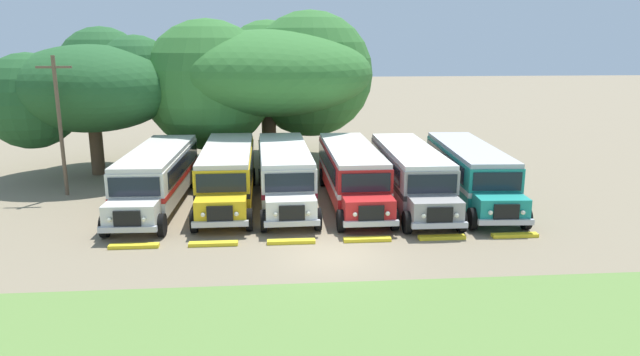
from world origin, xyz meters
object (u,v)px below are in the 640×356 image
object	(u,v)px
parked_bus_slot_4	(410,172)
secondary_tree	(88,86)
broad_shade_tree	(266,75)
parked_bus_slot_0	(157,175)
parked_bus_slot_3	(352,171)
parked_bus_slot_1	(228,172)
parked_bus_slot_2	(285,171)
utility_pole	(60,122)
parked_bus_slot_5	(470,170)

from	to	relation	value
parked_bus_slot_4	secondary_tree	bearing A→B (deg)	-113.84
broad_shade_tree	secondary_tree	world-z (taller)	broad_shade_tree
parked_bus_slot_0	broad_shade_tree	world-z (taller)	broad_shade_tree
parked_bus_slot_3	broad_shade_tree	xyz separation A→B (m)	(-4.45, 10.33, 4.33)
parked_bus_slot_0	parked_bus_slot_1	xyz separation A→B (m)	(3.50, 0.41, 0.00)
parked_bus_slot_2	broad_shade_tree	xyz separation A→B (m)	(-0.97, 10.04, 4.33)
parked_bus_slot_3	utility_pole	xyz separation A→B (m)	(-15.27, 2.40, 2.39)
parked_bus_slot_4	utility_pole	xyz separation A→B (m)	(-18.23, 2.87, 2.39)
secondary_tree	utility_pole	size ratio (longest dim) A/B	1.49
parked_bus_slot_0	parked_bus_slot_2	xyz separation A→B (m)	(6.44, 0.23, 0.00)
parked_bus_slot_1	parked_bus_slot_5	size ratio (longest dim) A/B	0.99
parked_bus_slot_3	parked_bus_slot_4	distance (m)	3.00
secondary_tree	parked_bus_slot_1	bearing A→B (deg)	-39.77
parked_bus_slot_3	broad_shade_tree	world-z (taller)	broad_shade_tree
parked_bus_slot_0	parked_bus_slot_5	distance (m)	16.10
parked_bus_slot_0	utility_pole	size ratio (longest dim) A/B	1.46
parked_bus_slot_1	utility_pole	bearing A→B (deg)	-103.06
parked_bus_slot_5	parked_bus_slot_4	bearing A→B (deg)	-83.33
parked_bus_slot_0	broad_shade_tree	size ratio (longest dim) A/B	0.72
parked_bus_slot_0	parked_bus_slot_4	bearing A→B (deg)	89.30
parked_bus_slot_3	parked_bus_slot_5	bearing A→B (deg)	86.77
parked_bus_slot_3	secondary_tree	world-z (taller)	secondary_tree
parked_bus_slot_1	utility_pole	world-z (taller)	utility_pole
parked_bus_slot_0	parked_bus_slot_2	bearing A→B (deg)	93.76
parked_bus_slot_0	parked_bus_slot_2	size ratio (longest dim) A/B	1.00
parked_bus_slot_0	secondary_tree	world-z (taller)	secondary_tree
secondary_tree	utility_pole	bearing A→B (deg)	-89.45
parked_bus_slot_4	secondary_tree	size ratio (longest dim) A/B	0.98
parked_bus_slot_1	parked_bus_slot_3	distance (m)	6.44
parked_bus_slot_2	secondary_tree	distance (m)	14.60
parked_bus_slot_5	parked_bus_slot_3	bearing A→B (deg)	-89.38
parked_bus_slot_5	broad_shade_tree	xyz separation A→B (m)	(-10.63, 10.62, 4.33)
parked_bus_slot_3	parked_bus_slot_5	size ratio (longest dim) A/B	0.99
parked_bus_slot_1	parked_bus_slot_4	world-z (taller)	same
parked_bus_slot_1	secondary_tree	xyz separation A→B (m)	(-8.90, 7.41, 3.90)
parked_bus_slot_2	parked_bus_slot_3	distance (m)	3.49
parked_bus_slot_5	utility_pole	size ratio (longest dim) A/B	1.47
broad_shade_tree	parked_bus_slot_3	bearing A→B (deg)	-66.71
parked_bus_slot_0	secondary_tree	xyz separation A→B (m)	(-5.40, 7.82, 3.90)
parked_bus_slot_2	broad_shade_tree	size ratio (longest dim) A/B	0.72
parked_bus_slot_4	broad_shade_tree	world-z (taller)	broad_shade_tree
parked_bus_slot_1	parked_bus_slot_0	bearing A→B (deg)	-84.04
broad_shade_tree	utility_pole	size ratio (longest dim) A/B	2.03
parked_bus_slot_2	utility_pole	world-z (taller)	utility_pole
parked_bus_slot_1	parked_bus_slot_4	distance (m)	9.43
parked_bus_slot_3	utility_pole	world-z (taller)	utility_pole
parked_bus_slot_3	parked_bus_slot_5	xyz separation A→B (m)	(6.18, -0.29, 0.00)
parked_bus_slot_4	broad_shade_tree	xyz separation A→B (m)	(-7.41, 10.81, 4.33)
utility_pole	secondary_tree	bearing A→B (deg)	90.55
parked_bus_slot_4	utility_pole	distance (m)	18.61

